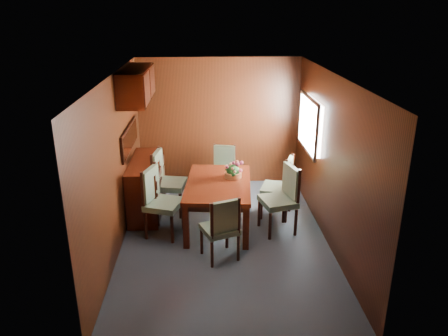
{
  "coord_description": "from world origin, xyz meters",
  "views": [
    {
      "loc": [
        -0.27,
        -5.71,
        3.26
      ],
      "look_at": [
        0.0,
        0.2,
        1.05
      ],
      "focal_mm": 35.0,
      "sensor_mm": 36.0,
      "label": 1
    }
  ],
  "objects_px": {
    "chair_right_near": "(283,195)",
    "chair_head": "(222,226)",
    "sideboard": "(147,186)",
    "dining_table": "(218,188)",
    "chair_left_near": "(159,198)",
    "flower_centerpiece": "(233,169)"
  },
  "relations": [
    {
      "from": "sideboard",
      "to": "flower_centerpiece",
      "type": "height_order",
      "value": "flower_centerpiece"
    },
    {
      "from": "chair_right_near",
      "to": "chair_head",
      "type": "bearing_deg",
      "value": 115.52
    },
    {
      "from": "sideboard",
      "to": "dining_table",
      "type": "height_order",
      "value": "sideboard"
    },
    {
      "from": "sideboard",
      "to": "dining_table",
      "type": "bearing_deg",
      "value": -25.1
    },
    {
      "from": "chair_left_near",
      "to": "chair_right_near",
      "type": "xyz_separation_m",
      "value": [
        1.86,
        0.02,
        -0.0
      ]
    },
    {
      "from": "sideboard",
      "to": "chair_right_near",
      "type": "distance_m",
      "value": 2.28
    },
    {
      "from": "sideboard",
      "to": "chair_left_near",
      "type": "distance_m",
      "value": 0.84
    },
    {
      "from": "chair_right_near",
      "to": "flower_centerpiece",
      "type": "distance_m",
      "value": 0.88
    },
    {
      "from": "chair_left_near",
      "to": "flower_centerpiece",
      "type": "height_order",
      "value": "chair_left_near"
    },
    {
      "from": "dining_table",
      "to": "chair_head",
      "type": "distance_m",
      "value": 1.02
    },
    {
      "from": "chair_left_near",
      "to": "sideboard",
      "type": "bearing_deg",
      "value": -141.96
    },
    {
      "from": "chair_right_near",
      "to": "flower_centerpiece",
      "type": "relative_size",
      "value": 3.66
    },
    {
      "from": "chair_head",
      "to": "flower_centerpiece",
      "type": "bearing_deg",
      "value": 57.31
    },
    {
      "from": "dining_table",
      "to": "chair_head",
      "type": "height_order",
      "value": "chair_head"
    },
    {
      "from": "sideboard",
      "to": "chair_left_near",
      "type": "relative_size",
      "value": 1.32
    },
    {
      "from": "sideboard",
      "to": "chair_left_near",
      "type": "xyz_separation_m",
      "value": [
        0.28,
        -0.78,
        0.14
      ]
    },
    {
      "from": "sideboard",
      "to": "chair_right_near",
      "type": "xyz_separation_m",
      "value": [
        2.14,
        -0.76,
        0.14
      ]
    },
    {
      "from": "dining_table",
      "to": "chair_head",
      "type": "relative_size",
      "value": 1.74
    },
    {
      "from": "dining_table",
      "to": "chair_right_near",
      "type": "relative_size",
      "value": 1.53
    },
    {
      "from": "dining_table",
      "to": "chair_head",
      "type": "xyz_separation_m",
      "value": [
        0.01,
        -1.01,
        -0.1
      ]
    },
    {
      "from": "chair_left_near",
      "to": "flower_centerpiece",
      "type": "bearing_deg",
      "value": 129.02
    },
    {
      "from": "sideboard",
      "to": "chair_head",
      "type": "relative_size",
      "value": 1.5
    }
  ]
}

